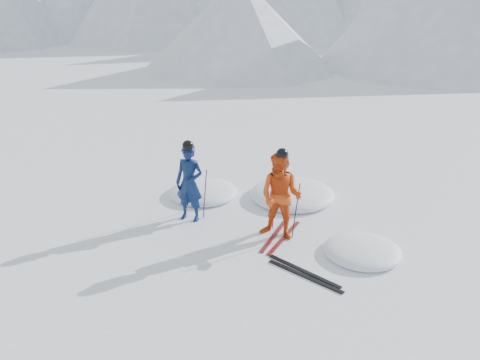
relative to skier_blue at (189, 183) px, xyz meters
The scene contains 12 objects.
ground 3.11m from the skier_blue, ahead, with size 160.00×160.00×0.00m, color white.
skier_blue is the anchor object (origin of this frame).
skier_red 2.23m from the skier_blue, 11.05° to the left, with size 0.95×0.74×1.95m, color #D34210.
pole_blue_left 0.45m from the skier_blue, 153.43° to the left, with size 0.02×0.02×1.23m, color black.
pole_blue_right 0.47m from the skier_blue, 45.00° to the left, with size 0.02×0.02×1.23m, color black.
pole_red_left 2.03m from the skier_blue, 19.73° to the left, with size 0.02×0.02×1.30m, color black.
pole_red_right 2.57m from the skier_blue, 13.06° to the left, with size 0.02×0.02×1.30m, color black.
ski_worn_left 2.30m from the skier_blue, 11.67° to the left, with size 0.09×1.70×0.03m, color black.
ski_worn_right 2.52m from the skier_blue, 10.49° to the left, with size 0.09×1.70×0.03m, color black.
ski_loose_a 3.48m from the skier_blue, ahead, with size 0.09×1.70×0.03m, color black.
ski_loose_b 3.60m from the skier_blue, 11.45° to the right, with size 0.09×1.70×0.03m, color black.
snow_lumps 2.40m from the skier_blue, 53.50° to the left, with size 6.33×3.60×0.48m.
Camera 1 is at (4.16, -8.21, 5.33)m, focal length 38.00 mm.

